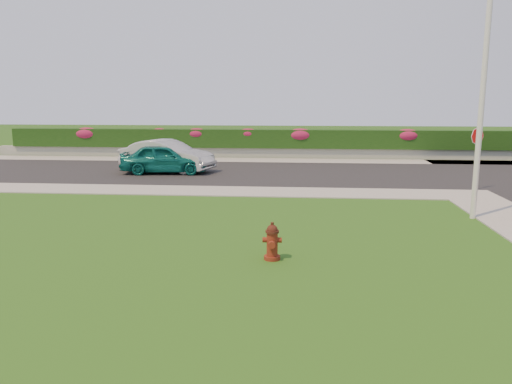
# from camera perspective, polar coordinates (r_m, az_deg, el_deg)

# --- Properties ---
(ground) EXTENTS (120.00, 120.00, 0.00)m
(ground) POSITION_cam_1_polar(r_m,az_deg,el_deg) (10.10, 0.06, -9.35)
(ground) COLOR black
(ground) RESTS_ON ground
(street_far) EXTENTS (26.00, 8.00, 0.04)m
(street_far) POSITION_cam_1_polar(r_m,az_deg,el_deg) (24.42, -8.82, 2.30)
(street_far) COLOR black
(street_far) RESTS_ON ground
(sidewalk_far) EXTENTS (24.00, 2.00, 0.04)m
(sidewalk_far) POSITION_cam_1_polar(r_m,az_deg,el_deg) (19.98, -15.01, 0.27)
(sidewalk_far) COLOR gray
(sidewalk_far) RESTS_ON ground
(curb_corner) EXTENTS (2.00, 2.00, 0.04)m
(curb_corner) POSITION_cam_1_polar(r_m,az_deg,el_deg) (19.77, 23.15, -0.32)
(curb_corner) COLOR gray
(curb_corner) RESTS_ON ground
(sidewalk_beyond) EXTENTS (34.00, 2.00, 0.04)m
(sidewalk_beyond) POSITION_cam_1_polar(r_m,az_deg,el_deg) (28.73, 1.36, 3.63)
(sidewalk_beyond) COLOR gray
(sidewalk_beyond) RESTS_ON ground
(retaining_wall) EXTENTS (34.00, 0.40, 0.60)m
(retaining_wall) POSITION_cam_1_polar(r_m,az_deg,el_deg) (30.19, 1.55, 4.49)
(retaining_wall) COLOR gray
(retaining_wall) RESTS_ON ground
(hedge) EXTENTS (32.00, 0.90, 1.10)m
(hedge) POSITION_cam_1_polar(r_m,az_deg,el_deg) (30.21, 1.57, 6.11)
(hedge) COLOR black
(hedge) RESTS_ON retaining_wall
(fire_hydrant) EXTENTS (0.42, 0.40, 0.83)m
(fire_hydrant) POSITION_cam_1_polar(r_m,az_deg,el_deg) (10.86, 1.86, -5.73)
(fire_hydrant) COLOR #59100D
(fire_hydrant) RESTS_ON ground
(sedan_teal) EXTENTS (4.17, 1.98, 1.38)m
(sedan_teal) POSITION_cam_1_polar(r_m,az_deg,el_deg) (23.80, -10.39, 3.76)
(sedan_teal) COLOR #0B5A53
(sedan_teal) RESTS_ON street_far
(sedan_silver) EXTENTS (4.85, 2.82, 1.51)m
(sedan_silver) POSITION_cam_1_polar(r_m,az_deg,el_deg) (24.47, -10.13, 4.11)
(sedan_silver) COLOR #B6B9BE
(sedan_silver) RESTS_ON street_far
(utility_pole) EXTENTS (0.16, 0.16, 6.67)m
(utility_pole) POSITION_cam_1_polar(r_m,az_deg,el_deg) (15.65, 24.39, 9.20)
(utility_pole) COLOR silver
(utility_pole) RESTS_ON ground
(stop_sign) EXTENTS (0.58, 0.36, 2.43)m
(stop_sign) POSITION_cam_1_polar(r_m,az_deg,el_deg) (20.66, 23.92, 5.03)
(stop_sign) COLOR slate
(stop_sign) RESTS_ON ground
(flower_clump_a) EXTENTS (1.54, 0.99, 0.77)m
(flower_clump_a) POSITION_cam_1_polar(r_m,az_deg,el_deg) (32.80, -18.77, 6.34)
(flower_clump_a) COLOR #AA1D41
(flower_clump_a) RESTS_ON hedge
(flower_clump_b) EXTENTS (1.06, 0.68, 0.53)m
(flower_clump_b) POSITION_cam_1_polar(r_m,az_deg,el_deg) (31.23, -10.98, 6.69)
(flower_clump_b) COLOR #AA1D41
(flower_clump_b) RESTS_ON hedge
(flower_clump_c) EXTENTS (1.32, 0.85, 0.66)m
(flower_clump_c) POSITION_cam_1_polar(r_m,az_deg,el_deg) (30.68, -6.78, 6.65)
(flower_clump_c) COLOR #AA1D41
(flower_clump_c) RESTS_ON hedge
(flower_clump_d) EXTENTS (1.21, 0.78, 0.60)m
(flower_clump_d) POSITION_cam_1_polar(r_m,az_deg,el_deg) (30.20, -0.92, 6.70)
(flower_clump_d) COLOR #AA1D41
(flower_clump_d) RESTS_ON hedge
(flower_clump_e) EXTENTS (1.54, 0.99, 0.77)m
(flower_clump_e) POSITION_cam_1_polar(r_m,az_deg,el_deg) (30.04, 5.07, 6.52)
(flower_clump_e) COLOR #AA1D41
(flower_clump_e) RESTS_ON hedge
(flower_clump_f) EXTENTS (1.51, 0.97, 0.75)m
(flower_clump_f) POSITION_cam_1_polar(r_m,az_deg,el_deg) (30.69, 16.90, 6.21)
(flower_clump_f) COLOR #AA1D41
(flower_clump_f) RESTS_ON hedge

